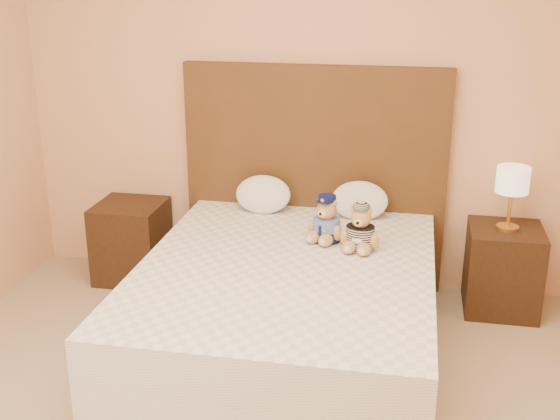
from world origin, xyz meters
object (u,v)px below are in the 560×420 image
(bed, at_px, (286,309))
(teddy_prisoner, at_px, (361,228))
(lamp, at_px, (512,183))
(nightstand_left, at_px, (132,241))
(teddy_police, at_px, (327,219))
(pillow_right, at_px, (360,199))
(pillow_left, at_px, (263,193))
(nightstand_right, at_px, (503,269))

(bed, bearing_deg, teddy_prisoner, 37.23)
(lamp, xyz_separation_m, teddy_prisoner, (-0.87, -0.51, -0.16))
(nightstand_left, distance_m, teddy_prisoner, 1.75)
(teddy_police, height_order, pillow_right, teddy_police)
(teddy_prisoner, bearing_deg, pillow_left, 151.80)
(nightstand_left, xyz_separation_m, lamp, (2.50, 0.00, 0.57))
(lamp, bearing_deg, bed, -147.38)
(bed, height_order, nightstand_left, same)
(bed, xyz_separation_m, pillow_left, (-0.31, 0.83, 0.40))
(nightstand_left, height_order, nightstand_right, same)
(nightstand_left, bearing_deg, pillow_right, 1.09)
(nightstand_right, xyz_separation_m, lamp, (-0.00, 0.00, 0.57))
(bed, xyz_separation_m, teddy_police, (0.17, 0.39, 0.41))
(bed, bearing_deg, teddy_police, 66.35)
(pillow_right, bearing_deg, teddy_prisoner, -84.57)
(bed, distance_m, lamp, 1.59)
(lamp, bearing_deg, teddy_prisoner, -149.54)
(nightstand_left, bearing_deg, nightstand_right, 0.00)
(nightstand_left, bearing_deg, lamp, 0.00)
(nightstand_left, relative_size, lamp, 1.38)
(nightstand_right, relative_size, lamp, 1.38)
(nightstand_left, bearing_deg, teddy_prisoner, -17.50)
(teddy_prisoner, bearing_deg, nightstand_left, 172.54)
(teddy_prisoner, bearing_deg, teddy_police, 164.31)
(pillow_right, bearing_deg, teddy_police, -109.44)
(nightstand_right, relative_size, teddy_police, 1.97)
(nightstand_left, height_order, teddy_police, teddy_police)
(nightstand_right, relative_size, pillow_left, 1.49)
(lamp, distance_m, pillow_right, 0.94)
(teddy_police, xyz_separation_m, pillow_left, (-0.48, 0.44, -0.01))
(nightstand_right, bearing_deg, lamp, 180.00)
(nightstand_right, height_order, teddy_prisoner, teddy_prisoner)
(lamp, relative_size, pillow_left, 1.09)
(nightstand_right, relative_size, pillow_right, 1.51)
(teddy_police, bearing_deg, bed, -89.86)
(lamp, xyz_separation_m, pillow_left, (-1.56, 0.03, -0.17))
(bed, xyz_separation_m, lamp, (1.25, 0.80, 0.57))
(bed, height_order, nightstand_right, same)
(bed, relative_size, pillow_left, 5.43)
(teddy_prisoner, bearing_deg, nightstand_right, 40.50)
(pillow_left, bearing_deg, bed, -69.42)
(nightstand_right, distance_m, teddy_prisoner, 1.09)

